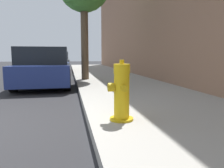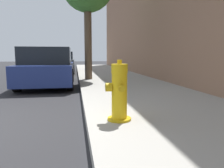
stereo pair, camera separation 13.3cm
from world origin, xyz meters
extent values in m
cube|color=#99968E|center=(3.76, 0.00, 0.08)|extent=(3.25, 40.00, 0.16)
cylinder|color=#C39C11|center=(2.64, -0.35, 0.18)|extent=(0.37, 0.37, 0.04)
cylinder|color=yellow|center=(2.64, -0.35, 0.54)|extent=(0.24, 0.24, 0.69)
cylinder|color=yellow|center=(2.64, -0.35, 0.96)|extent=(0.25, 0.25, 0.14)
cylinder|color=#C39C11|center=(2.64, -0.35, 1.06)|extent=(0.07, 0.07, 0.07)
cylinder|color=#C39C11|center=(2.64, -0.51, 0.68)|extent=(0.10, 0.08, 0.10)
cylinder|color=#C39C11|center=(2.64, -0.20, 0.68)|extent=(0.10, 0.08, 0.10)
cylinder|color=#C39C11|center=(2.47, -0.35, 0.68)|extent=(0.09, 0.13, 0.13)
cube|color=navy|center=(0.97, 4.98, 0.52)|extent=(1.83, 4.06, 0.65)
cube|color=black|center=(0.97, 4.81, 1.14)|extent=(1.68, 2.23, 0.59)
cylinder|color=black|center=(0.14, 6.24, 0.36)|extent=(0.20, 0.71, 0.71)
cylinder|color=black|center=(1.80, 6.24, 0.36)|extent=(0.20, 0.71, 0.71)
cylinder|color=black|center=(0.14, 3.72, 0.36)|extent=(0.20, 0.71, 0.71)
cylinder|color=black|center=(1.80, 3.72, 0.36)|extent=(0.20, 0.71, 0.71)
cube|color=#4C5156|center=(1.01, 11.28, 0.54)|extent=(1.80, 4.32, 0.74)
cube|color=black|center=(1.01, 11.11, 1.14)|extent=(1.66, 2.38, 0.47)
cylinder|color=black|center=(0.19, 12.63, 0.30)|extent=(0.20, 0.61, 0.61)
cylinder|color=black|center=(1.83, 12.63, 0.30)|extent=(0.20, 0.61, 0.61)
cylinder|color=black|center=(0.19, 9.94, 0.30)|extent=(0.20, 0.61, 0.61)
cylinder|color=black|center=(1.83, 9.94, 0.30)|extent=(0.20, 0.61, 0.61)
cylinder|color=brown|center=(2.53, 5.66, 1.71)|extent=(0.30, 0.30, 3.10)
camera|label=1|loc=(1.85, -3.56, 1.16)|focal=35.00mm
camera|label=2|loc=(1.98, -3.58, 1.16)|focal=35.00mm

